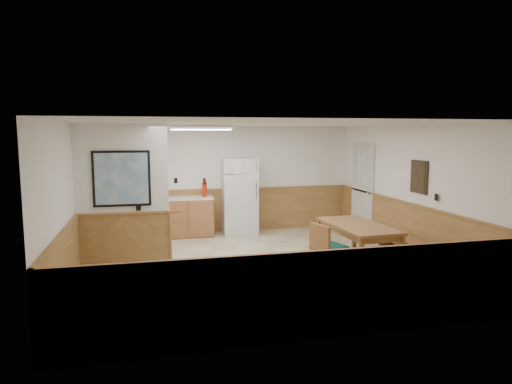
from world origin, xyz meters
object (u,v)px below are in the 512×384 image
object	(u,v)px
dining_chair	(326,245)
soap_bottle	(135,193)
dining_bench	(409,245)
dining_table	(358,230)
fire_extinguisher	(205,189)
refrigerator	(240,196)

from	to	relation	value
dining_chair	soap_bottle	distance (m)	4.62
dining_chair	dining_bench	bearing A→B (deg)	-8.56
dining_table	dining_bench	world-z (taller)	dining_table
soap_bottle	fire_extinguisher	bearing A→B (deg)	-0.44
refrigerator	dining_chair	world-z (taller)	refrigerator
refrigerator	fire_extinguisher	world-z (taller)	refrigerator
dining_table	dining_chair	world-z (taller)	dining_chair
refrigerator	dining_chair	distance (m)	3.45
dining_table	dining_bench	size ratio (longest dim) A/B	1.02
refrigerator	dining_bench	xyz separation A→B (m)	(2.47, -3.12, -0.54)
dining_chair	fire_extinguisher	xyz separation A→B (m)	(-1.58, 3.36, 0.59)
refrigerator	fire_extinguisher	bearing A→B (deg)	-178.07
dining_bench	soap_bottle	bearing A→B (deg)	149.61
dining_bench	refrigerator	bearing A→B (deg)	131.20
dining_bench	dining_chair	world-z (taller)	dining_chair
dining_bench	fire_extinguisher	size ratio (longest dim) A/B	4.02
dining_table	dining_chair	distance (m)	0.80
refrigerator	fire_extinguisher	xyz separation A→B (m)	(-0.81, 0.02, 0.20)
soap_bottle	dining_chair	bearing A→B (deg)	-47.33
dining_chair	refrigerator	bearing A→B (deg)	86.74
fire_extinguisher	dining_table	bearing A→B (deg)	-48.23
dining_bench	soap_bottle	world-z (taller)	soap_bottle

